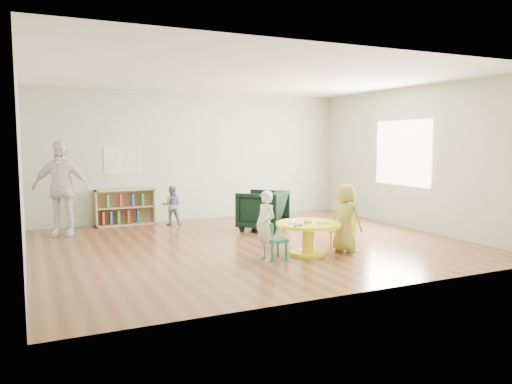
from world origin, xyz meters
TOP-DOWN VIEW (x-y plane):
  - room at (0.01, 0.00)m, footprint 7.10×7.00m
  - activity_table at (0.46, -1.08)m, footprint 1.00×1.00m
  - kid_chair_left at (-0.16, -1.10)m, footprint 0.32×0.32m
  - kid_chair_right at (1.21, -0.97)m, footprint 0.35×0.35m
  - bookshelf at (-1.61, 2.86)m, footprint 1.20×0.30m
  - alphabet_poster at (-1.60, 2.98)m, footprint 0.74×0.01m
  - armchair at (0.74, 1.10)m, footprint 1.20×1.20m
  - child_left at (-0.28, -1.10)m, footprint 0.32×0.42m
  - child_right at (1.10, -1.16)m, footprint 0.53×0.62m
  - toddler at (-0.72, 2.43)m, footprint 0.47×0.41m
  - adult_caretaker at (-2.87, 2.16)m, footprint 1.11×0.77m

SIDE VIEW (x-z plane):
  - kid_chair_left at x=-0.16m, z-range 0.02..0.58m
  - kid_chair_right at x=1.21m, z-range 0.02..0.61m
  - activity_table at x=0.46m, z-range 0.07..0.62m
  - bookshelf at x=-1.61m, z-range -0.01..0.74m
  - armchair at x=0.74m, z-range 0.00..0.78m
  - toddler at x=-0.72m, z-range 0.00..0.82m
  - child_left at x=-0.28m, z-range 0.00..1.03m
  - child_right at x=1.10m, z-range 0.00..1.08m
  - adult_caretaker at x=-2.87m, z-range 0.00..1.76m
  - alphabet_poster at x=-1.60m, z-range 1.08..1.62m
  - room at x=0.01m, z-range 0.49..3.29m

